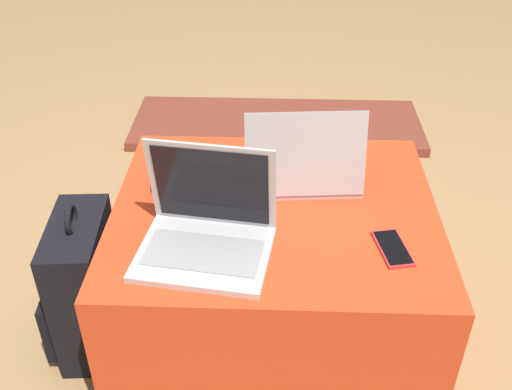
% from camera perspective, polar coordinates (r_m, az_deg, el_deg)
% --- Properties ---
extents(ground_plane, '(14.00, 14.00, 0.00)m').
position_cam_1_polar(ground_plane, '(1.94, 1.57, -12.08)').
color(ground_plane, tan).
extents(ottoman, '(0.89, 0.77, 0.45)m').
position_cam_1_polar(ottoman, '(1.78, 1.68, -7.05)').
color(ottoman, maroon).
rests_on(ottoman, ground_plane).
extents(laptop_near, '(0.35, 0.30, 0.27)m').
position_cam_1_polar(laptop_near, '(1.48, -4.71, -3.30)').
color(laptop_near, silver).
rests_on(laptop_near, ottoman).
extents(laptop_far, '(0.35, 0.27, 0.25)m').
position_cam_1_polar(laptop_far, '(1.72, 4.40, 2.60)').
color(laptop_far, '#B7B7BC').
rests_on(laptop_far, ottoman).
extents(cell_phone, '(0.09, 0.15, 0.01)m').
position_cam_1_polar(cell_phone, '(1.54, 12.90, -4.97)').
color(cell_phone, red).
rests_on(cell_phone, ottoman).
extents(backpack, '(0.20, 0.31, 0.50)m').
position_cam_1_polar(backpack, '(1.82, -16.17, -8.52)').
color(backpack, black).
rests_on(backpack, ground_plane).
extents(wrist_brace, '(0.12, 0.21, 0.08)m').
position_cam_1_polar(wrist_brace, '(1.72, -8.09, 1.90)').
color(wrist_brace, '#3D332D').
rests_on(wrist_brace, ottoman).
extents(fireplace_hearth, '(1.40, 0.50, 0.04)m').
position_cam_1_polar(fireplace_hearth, '(2.96, 1.99, 6.69)').
color(fireplace_hearth, brown).
rests_on(fireplace_hearth, ground_plane).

